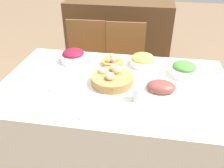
# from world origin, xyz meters

# --- Properties ---
(ground_plane) EXTENTS (12.00, 12.00, 0.00)m
(ground_plane) POSITION_xyz_m (0.00, 0.00, 0.00)
(ground_plane) COLOR #7F664C
(dining_table) EXTENTS (1.62, 0.98, 0.76)m
(dining_table) POSITION_xyz_m (0.00, 0.00, 0.38)
(dining_table) COLOR silver
(dining_table) RESTS_ON ground
(chair_far_left) EXTENTS (0.44, 0.44, 0.90)m
(chair_far_left) POSITION_xyz_m (-0.46, 0.84, 0.50)
(chair_far_left) COLOR brown
(chair_far_left) RESTS_ON ground
(chair_far_center) EXTENTS (0.44, 0.44, 0.90)m
(chair_far_center) POSITION_xyz_m (-0.03, 0.84, 0.50)
(chair_far_center) COLOR brown
(chair_far_center) RESTS_ON ground
(sideboard) EXTENTS (1.46, 0.44, 0.91)m
(sideboard) POSITION_xyz_m (-0.23, 1.80, 0.46)
(sideboard) COLOR brown
(sideboard) RESTS_ON ground
(bread_basket) EXTENTS (0.30, 0.30, 0.12)m
(bread_basket) POSITION_xyz_m (-0.02, 0.01, 0.80)
(bread_basket) COLOR #9E7542
(bread_basket) RESTS_ON dining_table
(egg_basket) EXTENTS (0.18, 0.18, 0.08)m
(egg_basket) POSITION_xyz_m (-0.06, 0.29, 0.79)
(egg_basket) COLOR #9E7542
(egg_basket) RESTS_ON dining_table
(ham_platter) EXTENTS (0.30, 0.21, 0.08)m
(ham_platter) POSITION_xyz_m (0.32, -0.04, 0.79)
(ham_platter) COLOR white
(ham_platter) RESTS_ON dining_table
(beet_salad_bowl) EXTENTS (0.21, 0.21, 0.11)m
(beet_salad_bowl) POSITION_xyz_m (-0.39, 0.28, 0.81)
(beet_salad_bowl) COLOR white
(beet_salad_bowl) RESTS_ON dining_table
(green_salad_bowl) EXTENTS (0.20, 0.20, 0.10)m
(green_salad_bowl) POSITION_xyz_m (0.49, 0.20, 0.81)
(green_salad_bowl) COLOR white
(green_salad_bowl) RESTS_ON dining_table
(pineapple_bowl) EXTENTS (0.21, 0.21, 0.10)m
(pineapple_bowl) POSITION_xyz_m (0.18, 0.31, 0.81)
(pineapple_bowl) COLOR silver
(pineapple_bowl) RESTS_ON dining_table
(dinner_plate) EXTENTS (0.23, 0.23, 0.01)m
(dinner_plate) POSITION_xyz_m (-0.06, -0.33, 0.77)
(dinner_plate) COLOR white
(dinner_plate) RESTS_ON dining_table
(fork) EXTENTS (0.01, 0.19, 0.00)m
(fork) POSITION_xyz_m (-0.20, -0.33, 0.76)
(fork) COLOR #B7B7BC
(fork) RESTS_ON dining_table
(knife) EXTENTS (0.01, 0.19, 0.00)m
(knife) POSITION_xyz_m (0.08, -0.33, 0.76)
(knife) COLOR #B7B7BC
(knife) RESTS_ON dining_table
(spoon) EXTENTS (0.01, 0.19, 0.00)m
(spoon) POSITION_xyz_m (0.11, -0.33, 0.76)
(spoon) COLOR #B7B7BC
(spoon) RESTS_ON dining_table
(drinking_cup) EXTENTS (0.07, 0.07, 0.09)m
(drinking_cup) POSITION_xyz_m (0.17, -0.17, 0.81)
(drinking_cup) COLOR silver
(drinking_cup) RESTS_ON dining_table
(butter_dish) EXTENTS (0.11, 0.07, 0.03)m
(butter_dish) POSITION_xyz_m (-0.35, -0.15, 0.78)
(butter_dish) COLOR white
(butter_dish) RESTS_ON dining_table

